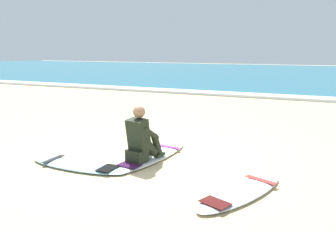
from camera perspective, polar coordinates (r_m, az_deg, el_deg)
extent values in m
plane|color=#CCB584|center=(6.52, -6.12, -6.45)|extent=(80.00, 80.00, 0.00)
cube|color=teal|center=(28.32, 17.77, 6.65)|extent=(80.00, 28.00, 0.10)
cube|color=white|center=(14.84, 11.65, 3.46)|extent=(80.00, 0.90, 0.11)
ellipsoid|color=white|center=(6.31, -2.65, -6.66)|extent=(0.78, 2.16, 0.07)
cube|color=purple|center=(6.77, 0.15, -5.07)|extent=(0.49, 0.16, 0.01)
cube|color=#351037|center=(5.78, -6.44, -8.01)|extent=(0.39, 0.28, 0.01)
cube|color=black|center=(5.92, -5.11, -6.47)|extent=(0.37, 0.32, 0.20)
cylinder|color=black|center=(6.07, -4.67, -4.53)|extent=(0.24, 0.43, 0.43)
cylinder|color=black|center=(6.24, -3.52, -4.38)|extent=(0.17, 0.28, 0.42)
cube|color=black|center=(6.35, -3.12, -5.94)|extent=(0.15, 0.24, 0.05)
cylinder|color=black|center=(5.94, -3.22, -4.85)|extent=(0.24, 0.43, 0.43)
cylinder|color=black|center=(6.10, -1.87, -4.73)|extent=(0.17, 0.28, 0.42)
cube|color=black|center=(6.20, -1.41, -6.33)|extent=(0.15, 0.24, 0.05)
cube|color=black|center=(5.85, -4.91, -3.11)|extent=(0.40, 0.36, 0.57)
sphere|color=#A37556|center=(5.79, -4.78, 0.69)|extent=(0.21, 0.21, 0.21)
cylinder|color=black|center=(6.04, -4.96, -2.41)|extent=(0.18, 0.41, 0.31)
cylinder|color=black|center=(5.87, -2.92, -2.79)|extent=(0.18, 0.41, 0.31)
ellipsoid|color=#9ED1E5|center=(6.05, -14.61, -7.82)|extent=(1.87, 0.53, 0.07)
cube|color=black|center=(6.37, -18.31, -6.71)|extent=(0.10, 0.48, 0.01)
cube|color=black|center=(5.69, -9.89, -8.41)|extent=(0.24, 0.37, 0.01)
ellipsoid|color=silver|center=(4.92, 11.94, -12.13)|extent=(1.13, 1.87, 0.07)
cube|color=red|center=(5.31, 15.01, -10.08)|extent=(0.48, 0.27, 0.01)
cube|color=#4A1311|center=(4.47, 7.76, -13.90)|extent=(0.43, 0.36, 0.01)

